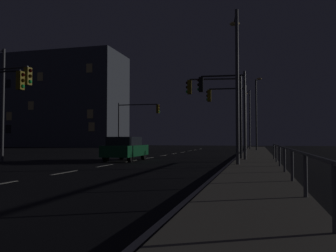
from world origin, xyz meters
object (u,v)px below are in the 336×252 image
at_px(street_lamp_far_end, 237,73).
at_px(street_lamp_across_street, 249,114).
at_px(car, 125,148).
at_px(building_distant, 57,101).
at_px(traffic_light_near_right, 2,94).
at_px(traffic_light_far_left, 225,98).
at_px(traffic_light_overhead_east, 136,117).
at_px(traffic_light_far_right, 229,107).
at_px(street_lamp_mid_block, 257,108).
at_px(traffic_light_mid_left, 217,100).

bearing_deg(street_lamp_far_end, street_lamp_across_street, 90.01).
bearing_deg(car, building_distant, 127.56).
bearing_deg(traffic_light_near_right, street_lamp_far_end, 8.76).
distance_m(traffic_light_near_right, building_distant, 48.10).
relative_size(traffic_light_far_left, traffic_light_overhead_east, 1.01).
bearing_deg(street_lamp_far_end, car, 157.39).
bearing_deg(traffic_light_overhead_east, traffic_light_far_right, -39.64).
xyz_separation_m(car, street_lamp_mid_block, (8.35, 20.05, 4.24)).
bearing_deg(traffic_light_near_right, building_distant, 118.78).
relative_size(car, street_lamp_across_street, 0.58).
distance_m(traffic_light_far_left, traffic_light_overhead_east, 18.06).
xyz_separation_m(traffic_light_overhead_east, building_distant, (-23.72, 21.72, 4.64)).
distance_m(traffic_light_mid_left, street_lamp_across_street, 23.02).
distance_m(traffic_light_overhead_east, street_lamp_far_end, 21.91).
bearing_deg(traffic_light_near_right, street_lamp_mid_block, 61.35).
xyz_separation_m(car, traffic_light_overhead_east, (-4.68, 15.21, 3.12)).
xyz_separation_m(traffic_light_near_right, street_lamp_mid_block, (13.71, 25.08, 1.15)).
bearing_deg(traffic_light_far_left, car, -171.69).
bearing_deg(car, traffic_light_overhead_east, 107.10).
bearing_deg(traffic_light_overhead_east, traffic_light_mid_left, -51.67).
xyz_separation_m(traffic_light_near_right, building_distant, (-23.05, 41.96, 4.67)).
distance_m(street_lamp_mid_block, street_lamp_far_end, 23.14).
relative_size(traffic_light_near_right, street_lamp_across_street, 0.73).
distance_m(traffic_light_far_left, traffic_light_far_right, 5.25).
xyz_separation_m(traffic_light_far_right, traffic_light_overhead_east, (-10.91, 9.04, -0.03)).
height_order(car, street_lamp_mid_block, street_lamp_mid_block).
relative_size(traffic_light_far_left, street_lamp_across_street, 0.73).
relative_size(traffic_light_overhead_east, building_distant, 0.22).
relative_size(traffic_light_overhead_east, traffic_light_mid_left, 0.99).
xyz_separation_m(traffic_light_far_left, street_lamp_across_street, (0.99, 24.00, 0.65)).
bearing_deg(traffic_light_far_right, traffic_light_far_left, -88.37).
distance_m(traffic_light_far_left, building_distant, 50.26).
bearing_deg(building_distant, traffic_light_far_right, -41.61).
xyz_separation_m(traffic_light_near_right, street_lamp_far_end, (12.72, 1.96, 0.96)).
relative_size(traffic_light_mid_left, street_lamp_mid_block, 0.67).
height_order(traffic_light_mid_left, traffic_light_near_right, traffic_light_mid_left).
bearing_deg(street_lamp_mid_block, building_distant, 155.34).
bearing_deg(street_lamp_mid_block, traffic_light_mid_left, -98.07).
bearing_deg(traffic_light_far_right, street_lamp_across_street, 86.52).
distance_m(traffic_light_mid_left, street_lamp_far_end, 5.34).
relative_size(car, traffic_light_overhead_east, 0.81).
relative_size(traffic_light_overhead_east, traffic_light_near_right, 0.99).
relative_size(traffic_light_far_right, building_distant, 0.22).
bearing_deg(street_lamp_mid_block, car, -112.62).
xyz_separation_m(traffic_light_far_right, traffic_light_mid_left, (-0.44, -4.21, 0.08)).
xyz_separation_m(traffic_light_far_left, traffic_light_overhead_east, (-11.06, 14.28, -0.08)).
xyz_separation_m(traffic_light_far_left, traffic_light_mid_left, (-0.59, 1.04, 0.04)).
bearing_deg(street_lamp_across_street, street_lamp_mid_block, -78.58).
distance_m(traffic_light_far_right, traffic_light_mid_left, 4.23).
bearing_deg(building_distant, traffic_light_near_right, -61.22).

